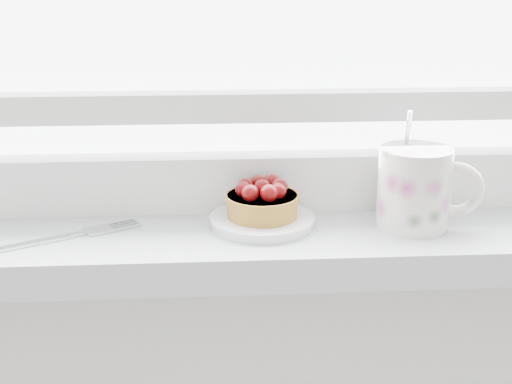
{
  "coord_description": "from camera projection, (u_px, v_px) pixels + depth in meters",
  "views": [
    {
      "loc": [
        -0.07,
        1.12,
        1.24
      ],
      "look_at": [
        -0.02,
        1.88,
        0.99
      ],
      "focal_mm": 50.0,
      "sensor_mm": 36.0,
      "label": 1
    }
  ],
  "objects": [
    {
      "name": "fork",
      "position": [
        53.0,
        239.0,
        0.79
      ],
      "size": [
        0.19,
        0.11,
        0.0
      ],
      "color": "silver",
      "rests_on": "windowsill"
    },
    {
      "name": "raspberry_tart",
      "position": [
        262.0,
        200.0,
        0.83
      ],
      "size": [
        0.09,
        0.09,
        0.05
      ],
      "color": "#996621",
      "rests_on": "saucer"
    },
    {
      "name": "floral_mug",
      "position": [
        417.0,
        186.0,
        0.82
      ],
      "size": [
        0.13,
        0.1,
        0.14
      ],
      "color": "silver",
      "rests_on": "windowsill"
    },
    {
      "name": "saucer",
      "position": [
        262.0,
        221.0,
        0.84
      ],
      "size": [
        0.12,
        0.12,
        0.01
      ],
      "primitive_type": "cylinder",
      "color": "white",
      "rests_on": "windowsill"
    }
  ]
}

